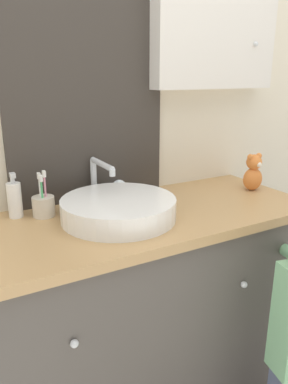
# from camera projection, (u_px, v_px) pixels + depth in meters

# --- Properties ---
(wall_back) EXTENTS (3.20, 0.18, 2.50)m
(wall_back) POSITION_uv_depth(u_px,v_px,m) (105.00, 81.00, 1.45)
(wall_back) COLOR beige
(wall_back) RESTS_ON ground_plane
(vanity_counter) EXTENTS (1.40, 0.54, 0.83)m
(vanity_counter) POSITION_uv_depth(u_px,v_px,m) (132.00, 315.00, 1.45)
(vanity_counter) COLOR #4C4742
(vanity_counter) RESTS_ON ground_plane
(sink_basin) EXTENTS (0.40, 0.45, 0.18)m
(sink_basin) POSITION_uv_depth(u_px,v_px,m) (118.00, 207.00, 1.30)
(sink_basin) COLOR white
(sink_basin) RESTS_ON vanity_counter
(toothbrush_holder) EXTENTS (0.08, 0.08, 0.17)m
(toothbrush_holder) POSITION_uv_depth(u_px,v_px,m) (44.00, 205.00, 1.32)
(toothbrush_holder) COLOR beige
(toothbrush_holder) RESTS_ON vanity_counter
(soap_dispenser) EXTENTS (0.05, 0.05, 0.16)m
(soap_dispenser) POSITION_uv_depth(u_px,v_px,m) (15.00, 199.00, 1.30)
(soap_dispenser) COLOR white
(soap_dispenser) RESTS_ON vanity_counter
(teddy_bear) EXTENTS (0.09, 0.08, 0.16)m
(teddy_bear) POSITION_uv_depth(u_px,v_px,m) (253.00, 173.00, 1.61)
(teddy_bear) COLOR orange
(teddy_bear) RESTS_ON vanity_counter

